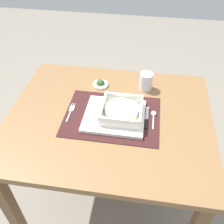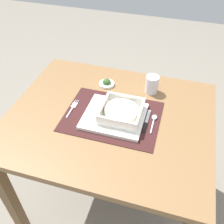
% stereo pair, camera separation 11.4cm
% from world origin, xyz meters
% --- Properties ---
extents(ground_plane, '(6.00, 6.00, 0.00)m').
position_xyz_m(ground_plane, '(0.00, 0.00, 0.00)').
color(ground_plane, gray).
extents(dining_table, '(0.93, 0.77, 0.73)m').
position_xyz_m(dining_table, '(0.00, 0.00, 0.62)').
color(dining_table, brown).
rests_on(dining_table, ground).
extents(placemat, '(0.43, 0.32, 0.00)m').
position_xyz_m(placemat, '(0.01, -0.00, 0.73)').
color(placemat, '#381919').
rests_on(placemat, dining_table).
extents(serving_plate, '(0.27, 0.24, 0.02)m').
position_xyz_m(serving_plate, '(0.03, -0.01, 0.74)').
color(serving_plate, white).
rests_on(serving_plate, placemat).
extents(porridge_bowl, '(0.18, 0.18, 0.05)m').
position_xyz_m(porridge_bowl, '(0.06, -0.00, 0.76)').
color(porridge_bowl, white).
rests_on(porridge_bowl, serving_plate).
extents(fork, '(0.02, 0.13, 0.00)m').
position_xyz_m(fork, '(-0.18, 0.00, 0.73)').
color(fork, silver).
rests_on(fork, placemat).
extents(spoon, '(0.02, 0.12, 0.01)m').
position_xyz_m(spoon, '(0.20, 0.03, 0.73)').
color(spoon, silver).
rests_on(spoon, placemat).
extents(butter_knife, '(0.01, 0.14, 0.01)m').
position_xyz_m(butter_knife, '(0.17, 0.00, 0.73)').
color(butter_knife, black).
rests_on(butter_knife, placemat).
extents(bread_knife, '(0.01, 0.13, 0.01)m').
position_xyz_m(bread_knife, '(0.15, -0.00, 0.73)').
color(bread_knife, '#59331E').
rests_on(bread_knife, placemat).
extents(drinking_glass, '(0.07, 0.07, 0.09)m').
position_xyz_m(drinking_glass, '(0.15, 0.23, 0.77)').
color(drinking_glass, white).
rests_on(drinking_glass, dining_table).
extents(condiment_saucer, '(0.08, 0.08, 0.04)m').
position_xyz_m(condiment_saucer, '(-0.08, 0.22, 0.74)').
color(condiment_saucer, white).
rests_on(condiment_saucer, dining_table).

